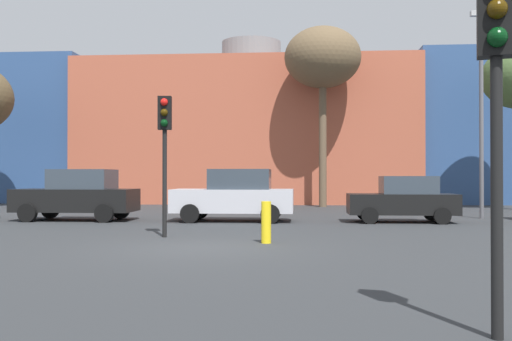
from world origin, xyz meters
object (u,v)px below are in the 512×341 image
(parked_car_3, at_px, (403,199))
(street_lamp, at_px, (481,101))
(traffic_light_near_right, at_px, (496,65))
(bollard_yellow_0, at_px, (266,222))
(parked_car_1, at_px, (78,195))
(parked_car_2, at_px, (235,195))
(traffic_light_island, at_px, (165,133))
(bare_tree_0, at_px, (323,59))

(parked_car_3, bearing_deg, street_lamp, -146.95)
(traffic_light_near_right, xyz_separation_m, bollard_yellow_0, (-2.81, 8.30, -2.24))
(parked_car_3, bearing_deg, parked_car_1, -0.00)
(parked_car_1, bearing_deg, parked_car_3, 180.00)
(parked_car_2, xyz_separation_m, parked_car_3, (6.05, 0.00, -0.12))
(parked_car_3, relative_size, traffic_light_near_right, 1.02)
(parked_car_1, distance_m, parked_car_2, 5.88)
(traffic_light_island, bearing_deg, parked_car_2, 161.02)
(parked_car_1, relative_size, bare_tree_0, 0.45)
(bollard_yellow_0, bearing_deg, bare_tree_0, 83.34)
(parked_car_1, relative_size, parked_car_3, 1.15)
(traffic_light_island, xyz_separation_m, bare_tree_0, (4.83, 16.12, 5.15))
(traffic_light_near_right, distance_m, street_lamp, 18.23)
(bare_tree_0, relative_size, street_lamp, 1.19)
(traffic_light_near_right, height_order, street_lamp, street_lamp)
(traffic_light_island, distance_m, bollard_yellow_0, 3.81)
(parked_car_2, distance_m, bare_tree_0, 13.02)
(street_lamp, bearing_deg, parked_car_2, -166.87)
(parked_car_1, distance_m, street_lamp, 15.89)
(parked_car_3, height_order, street_lamp, street_lamp)
(bare_tree_0, xyz_separation_m, street_lamp, (5.86, -8.18, -3.36))
(parked_car_3, bearing_deg, traffic_light_island, 38.14)
(parked_car_2, bearing_deg, street_lamp, -166.87)
(parked_car_2, relative_size, bare_tree_0, 0.45)
(parked_car_1, xyz_separation_m, traffic_light_near_right, (10.25, -15.22, 1.81))
(parked_car_1, relative_size, bollard_yellow_0, 4.27)
(traffic_light_near_right, bearing_deg, parked_car_1, -132.62)
(bollard_yellow_0, bearing_deg, parked_car_2, 102.63)
(parked_car_2, bearing_deg, bare_tree_0, -108.98)
(parked_car_3, xyz_separation_m, street_lamp, (3.38, 2.20, 3.76))
(bare_tree_0, xyz_separation_m, bollard_yellow_0, (-2.02, -17.31, -7.43))
(parked_car_2, height_order, traffic_light_near_right, traffic_light_near_right)
(bare_tree_0, height_order, street_lamp, bare_tree_0)
(traffic_light_island, bearing_deg, street_lamp, 119.98)
(bollard_yellow_0, relative_size, street_lamp, 0.13)
(parked_car_1, bearing_deg, bare_tree_0, -132.33)
(traffic_light_island, relative_size, bollard_yellow_0, 3.70)
(parked_car_2, height_order, bare_tree_0, bare_tree_0)
(parked_car_2, distance_m, bollard_yellow_0, 7.11)
(parked_car_1, bearing_deg, traffic_light_island, 128.90)
(traffic_light_island, relative_size, street_lamp, 0.47)
(traffic_light_near_right, bearing_deg, traffic_light_island, -135.93)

